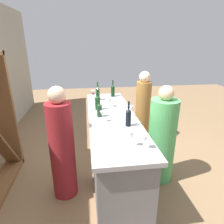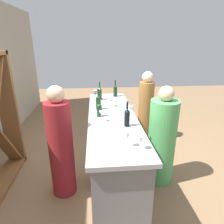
# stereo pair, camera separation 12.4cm
# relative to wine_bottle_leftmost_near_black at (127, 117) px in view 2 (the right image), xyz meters

# --- Properties ---
(ground_plane) EXTENTS (12.00, 12.00, 0.00)m
(ground_plane) POSITION_rel_wine_bottle_leftmost_near_black_xyz_m (0.40, 0.16, -1.10)
(ground_plane) COLOR #846647
(bar_counter) EXTENTS (2.50, 0.69, 0.98)m
(bar_counter) POSITION_rel_wine_bottle_leftmost_near_black_xyz_m (0.40, 0.16, -0.61)
(bar_counter) COLOR slate
(bar_counter) RESTS_ON ground
(wine_bottle_leftmost_near_black) EXTENTS (0.07, 0.07, 0.33)m
(wine_bottle_leftmost_near_black) POSITION_rel_wine_bottle_leftmost_near_black_xyz_m (0.00, 0.00, 0.00)
(wine_bottle_leftmost_near_black) COLOR black
(wine_bottle_leftmost_near_black) RESTS_ON bar_counter
(wine_bottle_second_left_olive_green) EXTENTS (0.07, 0.07, 0.28)m
(wine_bottle_second_left_olive_green) POSITION_rel_wine_bottle_leftmost_near_black_xyz_m (0.38, 0.34, -0.02)
(wine_bottle_second_left_olive_green) COLOR #193D1E
(wine_bottle_second_left_olive_green) RESTS_ON bar_counter
(wine_bottle_center_olive_green) EXTENTS (0.08, 0.08, 0.33)m
(wine_bottle_center_olive_green) POSITION_rel_wine_bottle_leftmost_near_black_xyz_m (0.69, 0.35, -0.00)
(wine_bottle_center_olive_green) COLOR #193D1E
(wine_bottle_center_olive_green) RESTS_ON bar_counter
(wine_bottle_second_right_olive_green) EXTENTS (0.07, 0.07, 0.33)m
(wine_bottle_second_right_olive_green) POSITION_rel_wine_bottle_leftmost_near_black_xyz_m (1.23, 0.31, 0.00)
(wine_bottle_second_right_olive_green) COLOR #193D1E
(wine_bottle_second_right_olive_green) RESTS_ON bar_counter
(wine_bottle_rightmost_dark_green) EXTENTS (0.07, 0.07, 0.32)m
(wine_bottle_rightmost_dark_green) POSITION_rel_wine_bottle_leftmost_near_black_xyz_m (1.43, 0.00, -0.00)
(wine_bottle_rightmost_dark_green) COLOR black
(wine_bottle_rightmost_dark_green) RESTS_ON bar_counter
(wine_glass_near_left) EXTENTS (0.06, 0.06, 0.17)m
(wine_glass_near_left) POSITION_rel_wine_bottle_leftmost_near_black_xyz_m (0.32, -0.11, -0.01)
(wine_glass_near_left) COLOR white
(wine_glass_near_left) RESTS_ON bar_counter
(wine_glass_near_center) EXTENTS (0.07, 0.07, 0.15)m
(wine_glass_near_center) POSITION_rel_wine_bottle_leftmost_near_black_xyz_m (-0.57, -0.05, -0.02)
(wine_glass_near_center) COLOR white
(wine_glass_near_center) RESTS_ON bar_counter
(wine_glass_near_right) EXTENTS (0.06, 0.06, 0.17)m
(wine_glass_near_right) POSITION_rel_wine_bottle_leftmost_near_black_xyz_m (-0.51, 0.08, -0.00)
(wine_glass_near_right) COLOR white
(wine_glass_near_right) RESTS_ON bar_counter
(wine_glass_far_left) EXTENTS (0.08, 0.08, 0.14)m
(wine_glass_far_left) POSITION_rel_wine_bottle_leftmost_near_black_xyz_m (0.80, 0.13, -0.03)
(wine_glass_far_left) COLOR white
(wine_glass_far_left) RESTS_ON bar_counter
(wine_glass_far_center) EXTENTS (0.06, 0.06, 0.15)m
(wine_glass_far_center) POSITION_rel_wine_bottle_leftmost_near_black_xyz_m (0.18, 0.32, -0.01)
(wine_glass_far_center) COLOR white
(wine_glass_far_center) RESTS_ON bar_counter
(wine_glass_far_right) EXTENTS (0.08, 0.08, 0.17)m
(wine_glass_far_right) POSITION_rel_wine_bottle_leftmost_near_black_xyz_m (1.28, 0.39, -0.01)
(wine_glass_far_right) COLOR white
(wine_glass_far_right) RESTS_ON bar_counter
(person_left_guest) EXTENTS (0.41, 0.41, 1.46)m
(person_left_guest) POSITION_rel_wine_bottle_leftmost_near_black_xyz_m (0.15, -0.54, -0.44)
(person_left_guest) COLOR #4CA559
(person_left_guest) RESTS_ON ground
(person_center_guest) EXTENTS (0.30, 0.30, 1.46)m
(person_center_guest) POSITION_rel_wine_bottle_leftmost_near_black_xyz_m (1.41, -0.62, -0.41)
(person_center_guest) COLOR #9E6B33
(person_center_guest) RESTS_ON ground
(person_right_guest) EXTENTS (0.39, 0.39, 1.52)m
(person_right_guest) POSITION_rel_wine_bottle_leftmost_near_black_xyz_m (0.00, 0.86, -0.39)
(person_right_guest) COLOR maroon
(person_right_guest) RESTS_ON ground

